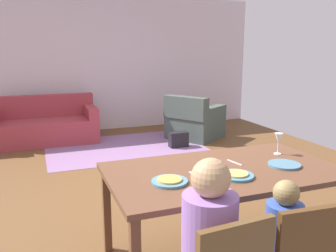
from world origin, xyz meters
name	(u,v)px	position (x,y,z in m)	size (l,w,h in m)	color
ground_plane	(147,178)	(0.00, 0.42, -0.01)	(6.63, 6.05, 0.02)	brown
back_wall	(101,64)	(0.00, 3.50, 1.35)	(6.63, 0.10, 2.70)	silver
dining_table	(223,178)	(0.00, -1.57, 0.69)	(1.76, 0.99, 0.76)	brown
plate_near_man	(170,182)	(-0.49, -1.69, 0.77)	(0.25, 0.25, 0.02)	teal
pizza_near_man	(170,179)	(-0.49, -1.69, 0.78)	(0.17, 0.17, 0.01)	gold
plate_near_child	(236,176)	(0.00, -1.75, 0.77)	(0.25, 0.25, 0.02)	teal
pizza_near_child	(236,174)	(0.00, -1.75, 0.78)	(0.17, 0.17, 0.01)	tan
plate_near_woman	(284,165)	(0.48, -1.67, 0.77)	(0.25, 0.25, 0.02)	teal
wine_glass	(278,139)	(0.63, -1.39, 0.89)	(0.07, 0.07, 0.19)	silver
fork	(195,175)	(-0.27, -1.62, 0.76)	(0.02, 0.15, 0.01)	silver
knife	(235,162)	(0.16, -1.47, 0.76)	(0.01, 0.17, 0.01)	silver
area_rug	(125,147)	(0.08, 1.93, 0.00)	(2.60, 1.80, 0.01)	gray
couch	(44,126)	(-1.19, 2.79, 0.30)	(1.83, 0.86, 0.82)	#9C353E
armchair	(194,122)	(1.45, 2.10, 0.32)	(1.19, 1.18, 0.82)	#42504A
handbag	(178,140)	(0.94, 1.63, 0.13)	(0.32, 0.16, 0.26)	black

